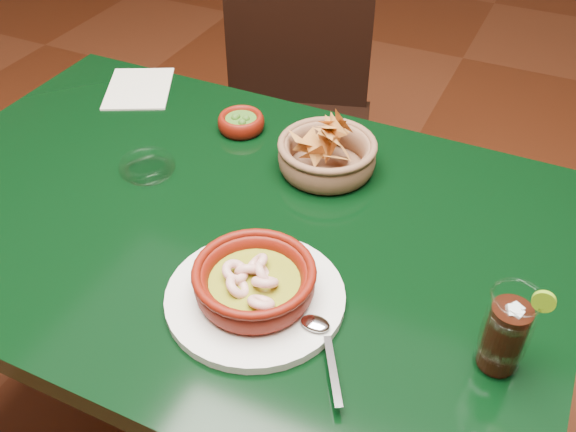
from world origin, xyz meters
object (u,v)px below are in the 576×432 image
at_px(shrimp_plate, 255,286).
at_px(chip_basket, 327,155).
at_px(dining_chair, 292,112).
at_px(cola_drink, 506,332).
at_px(dining_table, 224,255).

bearing_deg(shrimp_plate, chip_basket, 95.36).
relative_size(dining_chair, cola_drink, 6.15).
xyz_separation_m(shrimp_plate, cola_drink, (0.35, 0.04, 0.03)).
xyz_separation_m(dining_chair, shrimp_plate, (0.34, -0.86, 0.26)).
bearing_deg(cola_drink, dining_chair, 129.89).
distance_m(dining_chair, shrimp_plate, 0.96).
height_order(dining_table, cola_drink, cola_drink).
bearing_deg(chip_basket, dining_chair, 121.23).
height_order(chip_basket, cola_drink, cola_drink).
relative_size(dining_table, chip_basket, 5.53).
distance_m(shrimp_plate, cola_drink, 0.35).
bearing_deg(cola_drink, chip_basket, 140.28).
relative_size(shrimp_plate, cola_drink, 2.12).
xyz_separation_m(dining_chair, cola_drink, (0.69, -0.83, 0.30)).
bearing_deg(shrimp_plate, dining_table, 134.09).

